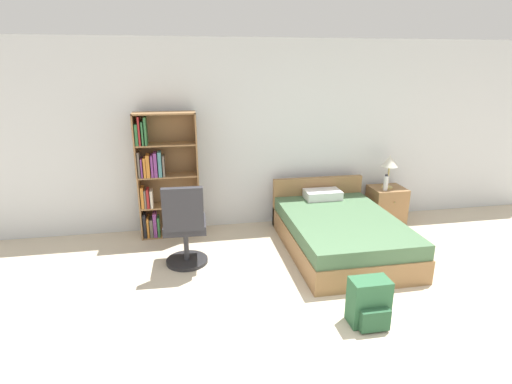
{
  "coord_description": "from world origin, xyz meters",
  "views": [
    {
      "loc": [
        -1.19,
        -2.26,
        2.27
      ],
      "look_at": [
        -0.4,
        1.98,
        0.88
      ],
      "focal_mm": 28.0,
      "sensor_mm": 36.0,
      "label": 1
    }
  ],
  "objects_px": {
    "bookshelf": "(161,177)",
    "table_lamp": "(390,163)",
    "water_bottle": "(386,183)",
    "nightstand": "(386,204)",
    "bed": "(339,231)",
    "backpack_green": "(369,303)",
    "office_chair": "(185,228)"
  },
  "relations": [
    {
      "from": "bookshelf",
      "to": "table_lamp",
      "type": "height_order",
      "value": "bookshelf"
    },
    {
      "from": "bookshelf",
      "to": "water_bottle",
      "type": "bearing_deg",
      "value": -3.5
    },
    {
      "from": "nightstand",
      "to": "bookshelf",
      "type": "bearing_deg",
      "value": 178.5
    },
    {
      "from": "bed",
      "to": "backpack_green",
      "type": "bearing_deg",
      "value": -101.71
    },
    {
      "from": "nightstand",
      "to": "table_lamp",
      "type": "height_order",
      "value": "table_lamp"
    },
    {
      "from": "office_chair",
      "to": "nightstand",
      "type": "xyz_separation_m",
      "value": [
        2.97,
        0.89,
        -0.22
      ]
    },
    {
      "from": "bed",
      "to": "office_chair",
      "type": "height_order",
      "value": "office_chair"
    },
    {
      "from": "bed",
      "to": "backpack_green",
      "type": "xyz_separation_m",
      "value": [
        -0.32,
        -1.53,
        -0.03
      ]
    },
    {
      "from": "bed",
      "to": "office_chair",
      "type": "xyz_separation_m",
      "value": [
        -1.92,
        -0.13,
        0.25
      ]
    },
    {
      "from": "nightstand",
      "to": "water_bottle",
      "type": "bearing_deg",
      "value": -133.66
    },
    {
      "from": "bookshelf",
      "to": "backpack_green",
      "type": "bearing_deg",
      "value": -51.45
    },
    {
      "from": "nightstand",
      "to": "water_bottle",
      "type": "xyz_separation_m",
      "value": [
        -0.1,
        -0.11,
        0.38
      ]
    },
    {
      "from": "water_bottle",
      "to": "bed",
      "type": "bearing_deg",
      "value": -145.43
    },
    {
      "from": "bookshelf",
      "to": "backpack_green",
      "type": "height_order",
      "value": "bookshelf"
    },
    {
      "from": "office_chair",
      "to": "bookshelf",
      "type": "bearing_deg",
      "value": 106.19
    },
    {
      "from": "bed",
      "to": "office_chair",
      "type": "bearing_deg",
      "value": -176.16
    },
    {
      "from": "office_chair",
      "to": "table_lamp",
      "type": "bearing_deg",
      "value": 16.6
    },
    {
      "from": "bed",
      "to": "bookshelf",
      "type": "bearing_deg",
      "value": 159.11
    },
    {
      "from": "nightstand",
      "to": "backpack_green",
      "type": "height_order",
      "value": "nightstand"
    },
    {
      "from": "bed",
      "to": "water_bottle",
      "type": "bearing_deg",
      "value": 34.57
    },
    {
      "from": "table_lamp",
      "to": "water_bottle",
      "type": "distance_m",
      "value": 0.3
    },
    {
      "from": "bed",
      "to": "backpack_green",
      "type": "distance_m",
      "value": 1.56
    },
    {
      "from": "table_lamp",
      "to": "backpack_green",
      "type": "distance_m",
      "value": 2.74
    },
    {
      "from": "water_bottle",
      "to": "backpack_green",
      "type": "xyz_separation_m",
      "value": [
        -1.26,
        -2.18,
        -0.43
      ]
    },
    {
      "from": "bookshelf",
      "to": "table_lamp",
      "type": "relative_size",
      "value": 3.44
    },
    {
      "from": "bed",
      "to": "water_bottle",
      "type": "xyz_separation_m",
      "value": [
        0.94,
        0.65,
        0.4
      ]
    },
    {
      "from": "table_lamp",
      "to": "backpack_green",
      "type": "height_order",
      "value": "table_lamp"
    },
    {
      "from": "backpack_green",
      "to": "water_bottle",
      "type": "bearing_deg",
      "value": 59.97
    },
    {
      "from": "office_chair",
      "to": "nightstand",
      "type": "distance_m",
      "value": 3.11
    },
    {
      "from": "office_chair",
      "to": "table_lamp",
      "type": "relative_size",
      "value": 2.09
    },
    {
      "from": "bookshelf",
      "to": "water_bottle",
      "type": "relative_size",
      "value": 7.11
    },
    {
      "from": "bookshelf",
      "to": "office_chair",
      "type": "xyz_separation_m",
      "value": [
        0.28,
        -0.97,
        -0.34
      ]
    }
  ]
}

